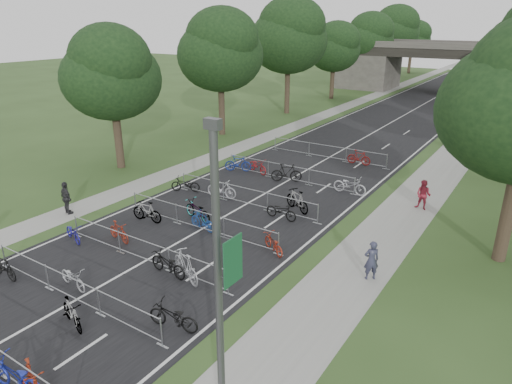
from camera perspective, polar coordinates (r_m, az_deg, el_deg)
road at (r=57.43m, az=19.15°, el=9.70°), size 11.00×140.00×0.01m
sidewalk_right at (r=56.05m, az=27.09°, el=8.32°), size 3.00×140.00×0.01m
sidewalk_left at (r=59.68m, az=12.11°, el=10.76°), size 2.00×140.00×0.01m
lane_markings at (r=57.43m, az=19.15°, el=9.70°), size 0.12×140.00×0.00m
overpass_bridge at (r=71.49m, az=22.75°, el=14.12°), size 31.00×8.00×7.05m
lamppost at (r=10.47m, az=-4.57°, el=-12.42°), size 0.61×0.65×8.21m
tree_left_0 at (r=32.84m, az=-17.62°, el=13.77°), size 6.72×6.72×10.25m
tree_left_1 at (r=41.42m, az=-4.45°, el=17.06°), size 7.56×7.56×11.53m
tree_left_2 at (r=51.41m, az=4.14°, el=18.71°), size 8.40×8.40×12.81m
tree_left_3 at (r=62.21m, az=9.80°, el=17.34°), size 6.72×6.72×10.25m
tree_left_4 at (r=73.29m, az=13.87°, el=18.19°), size 7.56×7.56×11.53m
tree_left_5 at (r=84.63m, az=16.89°, el=18.75°), size 8.40×8.40×12.81m
tree_left_6 at (r=96.19m, az=19.02°, el=17.71°), size 6.72×6.72×10.25m
barrier_row_1 at (r=18.74m, az=-22.04°, el=-11.18°), size 9.70×0.08×1.10m
barrier_row_2 at (r=20.62m, az=-13.93°, el=-7.14°), size 9.70×0.08×1.10m
barrier_row_3 at (r=23.04m, az=-7.09°, el=-3.56°), size 9.70×0.08×1.10m
barrier_row_4 at (r=25.96m, az=-1.42°, el=-0.53°), size 9.70×0.08×1.10m
barrier_row_5 at (r=29.95m, az=4.03°, el=2.39°), size 9.70×0.08×1.10m
barrier_row_6 at (r=35.09m, az=8.88°, el=4.96°), size 9.70×0.08×1.10m
bike_2 at (r=15.44m, az=-27.80°, el=-19.80°), size 2.17×1.03×1.10m
bike_3 at (r=15.08m, az=-26.06°, el=-20.53°), size 1.91×1.09×1.11m
bike_4 at (r=21.50m, az=-29.04°, el=-8.14°), size 1.81×0.55×1.08m
bike_5 at (r=19.67m, az=-21.91°, el=-9.92°), size 1.76×0.79×0.89m
bike_6 at (r=17.42m, az=-22.03°, el=-13.92°), size 1.79×0.96×1.03m
bike_7 at (r=16.35m, az=-10.33°, el=-15.09°), size 2.02×1.01×1.01m
bike_8 at (r=23.54m, az=-21.89°, el=-4.74°), size 1.76×1.02×0.88m
bike_9 at (r=22.79m, az=-16.78°, el=-4.79°), size 1.68×0.74×0.98m
bike_10 at (r=19.41m, az=-10.97°, el=-8.83°), size 2.03×0.84×1.04m
bike_11 at (r=18.93m, az=-8.79°, el=-9.13°), size 2.16×1.35×1.26m
bike_12 at (r=24.52m, az=-13.48°, el=-2.40°), size 1.93×0.71×1.13m
bike_13 at (r=24.26m, az=-7.32°, el=-2.31°), size 2.15×1.16×1.07m
bike_14 at (r=23.09m, az=-6.71°, el=-3.61°), size 1.72×0.69×1.00m
bike_15 at (r=20.85m, az=2.19°, el=-6.48°), size 1.73×1.36×0.88m
bike_16 at (r=28.36m, az=-8.82°, el=0.95°), size 1.89×1.34×0.95m
bike_17 at (r=27.05m, az=-4.33°, el=0.40°), size 2.00×0.81×1.17m
bike_18 at (r=24.20m, az=3.18°, el=-2.36°), size 1.86×0.71×0.97m
bike_19 at (r=25.26m, az=5.17°, el=-1.07°), size 2.08×1.43×1.23m
bike_20 at (r=31.81m, az=-2.25°, el=3.58°), size 1.94×1.25×1.13m
bike_21 at (r=31.48m, az=0.21°, el=3.31°), size 2.07×1.36×1.03m
bike_22 at (r=29.78m, az=3.83°, el=2.41°), size 2.05×1.45×1.21m
bike_23 at (r=28.24m, az=11.65°, el=0.84°), size 2.11×0.77×1.10m
bike_27 at (r=34.13m, az=12.74°, el=4.22°), size 1.78×0.52×1.06m
pedestrian_a at (r=19.22m, az=14.22°, el=-8.30°), size 0.74×0.71×1.71m
pedestrian_b at (r=26.91m, az=20.18°, el=-0.38°), size 0.91×0.76×1.70m
pedestrian_c at (r=26.72m, az=-22.62°, el=-0.72°), size 1.14×0.65×1.83m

